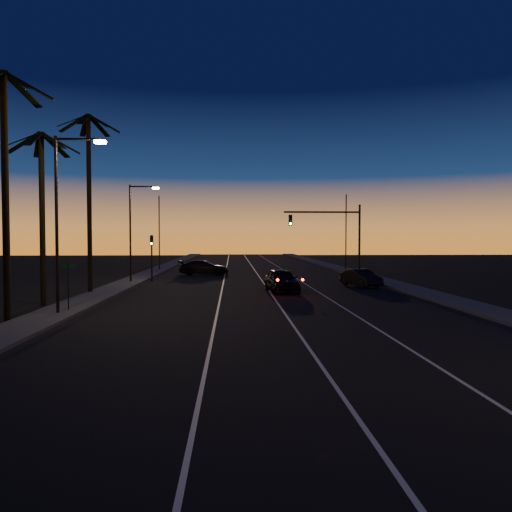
{
  "coord_description": "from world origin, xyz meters",
  "views": [
    {
      "loc": [
        -2.19,
        -5.44,
        3.9
      ],
      "look_at": [
        -0.95,
        20.97,
        2.96
      ],
      "focal_mm": 35.0,
      "sensor_mm": 36.0,
      "label": 1
    }
  ],
  "objects": [
    {
      "name": "road",
      "position": [
        0.0,
        30.0,
        0.01
      ],
      "size": [
        20.0,
        170.0,
        0.01
      ],
      "primitive_type": "cube",
      "color": "black",
      "rests_on": "ground"
    },
    {
      "name": "sidewalk_left",
      "position": [
        -11.2,
        30.0,
        0.08
      ],
      "size": [
        2.4,
        170.0,
        0.16
      ],
      "primitive_type": "cube",
      "color": "#3E3D3B",
      "rests_on": "ground"
    },
    {
      "name": "sidewalk_right",
      "position": [
        11.2,
        30.0,
        0.08
      ],
      "size": [
        2.4,
        170.0,
        0.16
      ],
      "primitive_type": "cube",
      "color": "#3E3D3B",
      "rests_on": "ground"
    },
    {
      "name": "lane_stripe_left",
      "position": [
        -3.0,
        30.0,
        0.02
      ],
      "size": [
        0.12,
        160.0,
        0.01
      ],
      "primitive_type": "cube",
      "color": "silver",
      "rests_on": "road"
    },
    {
      "name": "lane_stripe_mid",
      "position": [
        0.5,
        30.0,
        0.02
      ],
      "size": [
        0.12,
        160.0,
        0.01
      ],
      "primitive_type": "cube",
      "color": "silver",
      "rests_on": "road"
    },
    {
      "name": "lane_stripe_right",
      "position": [
        4.0,
        30.0,
        0.02
      ],
      "size": [
        0.12,
        160.0,
        0.01
      ],
      "primitive_type": "cube",
      "color": "silver",
      "rests_on": "road"
    },
    {
      "name": "palm_near",
      "position": [
        -12.6,
        18.0,
        7.07
      ],
      "size": [
        4.25,
        4.16,
        11.53
      ],
      "color": "black",
      "rests_on": "ground"
    },
    {
      "name": "palm_mid",
      "position": [
        -13.2,
        24.0,
        6.25
      ],
      "size": [
        4.25,
        4.16,
        10.03
      ],
      "color": "black",
      "rests_on": "ground"
    },
    {
      "name": "palm_far",
      "position": [
        -12.2,
        30.0,
        7.61
      ],
      "size": [
        4.25,
        4.16,
        12.53
      ],
      "color": "black",
      "rests_on": "ground"
    },
    {
      "name": "streetlight_left_near",
      "position": [
        -10.7,
        20.0,
        5.32
      ],
      "size": [
        2.55,
        0.26,
        9.0
      ],
      "color": "black",
      "rests_on": "ground"
    },
    {
      "name": "streetlight_left_far",
      "position": [
        -10.69,
        38.0,
        5.06
      ],
      "size": [
        2.55,
        0.26,
        8.5
      ],
      "color": "black",
      "rests_on": "ground"
    },
    {
      "name": "street_sign",
      "position": [
        -10.8,
        21.0,
        1.66
      ],
      "size": [
        0.7,
        0.06,
        2.6
      ],
      "color": "black",
      "rests_on": "ground"
    },
    {
      "name": "signal_mast",
      "position": [
        7.14,
        39.99,
        4.78
      ],
      "size": [
        7.1,
        0.41,
        7.0
      ],
      "color": "black",
      "rests_on": "ground"
    },
    {
      "name": "signal_post",
      "position": [
        -9.5,
        39.98,
        2.89
      ],
      "size": [
        0.28,
        0.37,
        4.2
      ],
      "color": "black",
      "rests_on": "ground"
    },
    {
      "name": "far_pole_left",
      "position": [
        -11.0,
        55.0,
        4.5
      ],
      "size": [
        0.14,
        0.14,
        9.0
      ],
      "primitive_type": "cylinder",
      "color": "black",
      "rests_on": "ground"
    },
    {
      "name": "far_pole_right",
      "position": [
        11.0,
        52.0,
        4.5
      ],
      "size": [
        0.14,
        0.14,
        9.0
      ],
      "primitive_type": "cylinder",
      "color": "black",
      "rests_on": "ground"
    },
    {
      "name": "lead_car",
      "position": [
        1.37,
        30.48,
        0.86
      ],
      "size": [
        2.46,
        5.69,
        1.7
      ],
      "color": "black",
      "rests_on": "road"
    },
    {
      "name": "right_car",
      "position": [
        8.1,
        33.99,
        0.72
      ],
      "size": [
        2.74,
        4.52,
        1.41
      ],
      "color": "black",
      "rests_on": "road"
    },
    {
      "name": "cross_car",
      "position": [
        -5.24,
        47.75,
        0.78
      ],
      "size": [
        5.45,
        2.62,
        1.53
      ],
      "color": "black",
      "rests_on": "road"
    }
  ]
}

